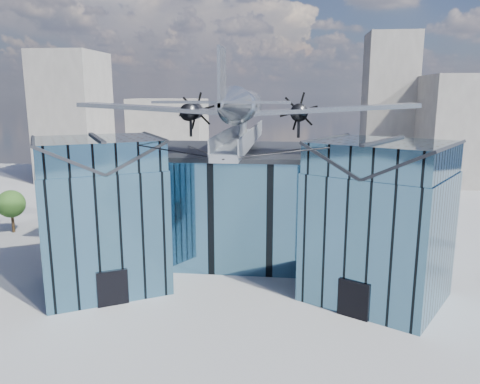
# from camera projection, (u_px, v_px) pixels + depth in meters

# --- Properties ---
(ground_plane) EXTENTS (120.00, 120.00, 0.00)m
(ground_plane) POSITION_uv_depth(u_px,v_px,m) (237.00, 285.00, 37.27)
(ground_plane) COLOR gray
(museum) EXTENTS (32.88, 24.50, 17.60)m
(museum) POSITION_uv_depth(u_px,v_px,m) (245.00, 201.00, 41.79)
(museum) COLOR teal
(museum) RESTS_ON ground
(bg_towers) EXTENTS (77.00, 24.50, 26.00)m
(bg_towers) POSITION_uv_depth(u_px,v_px,m) (278.00, 122.00, 84.13)
(bg_towers) COLOR gray
(bg_towers) RESTS_ON ground
(tree_side_w) EXTENTS (3.25, 3.25, 4.72)m
(tree_side_w) POSITION_uv_depth(u_px,v_px,m) (11.00, 204.00, 50.88)
(tree_side_w) COLOR #302213
(tree_side_w) RESTS_ON ground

